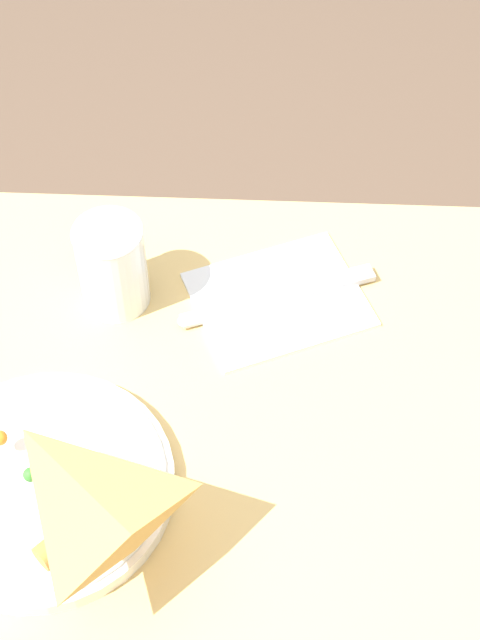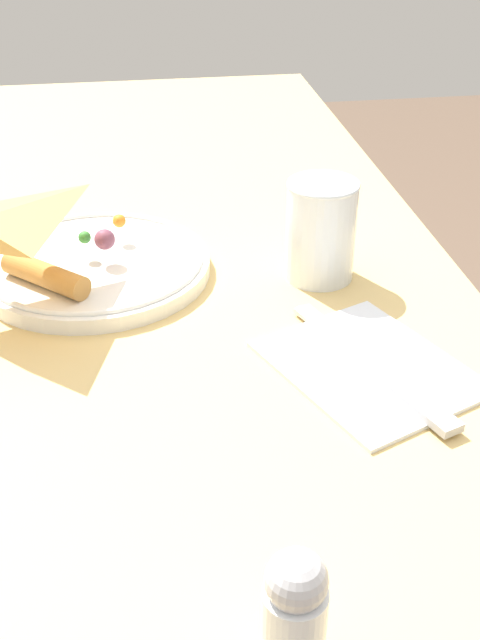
{
  "view_description": "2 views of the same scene",
  "coord_description": "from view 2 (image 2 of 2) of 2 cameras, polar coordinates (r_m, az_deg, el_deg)",
  "views": [
    {
      "loc": [
        -0.3,
        0.43,
        1.57
      ],
      "look_at": [
        -0.27,
        -0.15,
        0.84
      ],
      "focal_mm": 55.0,
      "sensor_mm": 36.0,
      "label": 1
    },
    {
      "loc": [
        -0.85,
        -0.03,
        1.17
      ],
      "look_at": [
        -0.29,
        -0.12,
        0.82
      ],
      "focal_mm": 45.0,
      "sensor_mm": 36.0,
      "label": 2
    }
  ],
  "objects": [
    {
      "name": "milk_glass",
      "position": [
        0.81,
        5.75,
        6.1
      ],
      "size": [
        0.07,
        0.07,
        0.1
      ],
      "color": "white",
      "rests_on": "dining_table"
    },
    {
      "name": "salt_shaker",
      "position": [
        0.44,
        3.87,
        -20.51
      ],
      "size": [
        0.03,
        0.03,
        0.09
      ],
      "color": "white",
      "rests_on": "dining_table"
    },
    {
      "name": "napkin_folded",
      "position": [
        0.7,
        9.14,
        -3.35
      ],
      "size": [
        0.21,
        0.2,
        0.0
      ],
      "rotation": [
        0.0,
        0.0,
        0.41
      ],
      "color": "silver",
      "rests_on": "dining_table"
    },
    {
      "name": "butter_knife",
      "position": [
        0.69,
        9.75,
        -3.5
      ],
      "size": [
        0.21,
        0.09,
        0.01
      ],
      "rotation": [
        0.0,
        0.0,
        0.36
      ],
      "color": "#B2B2B7",
      "rests_on": "napkin_folded"
    },
    {
      "name": "plate_pizza",
      "position": [
        0.84,
        -10.38,
        4.07
      ],
      "size": [
        0.24,
        0.24,
        0.05
      ],
      "color": "white",
      "rests_on": "dining_table"
    },
    {
      "name": "dining_table",
      "position": [
        0.99,
        -9.21,
        0.45
      ],
      "size": [
        1.28,
        0.74,
        0.77
      ],
      "color": "#DBB770",
      "rests_on": "ground_plane"
    }
  ]
}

